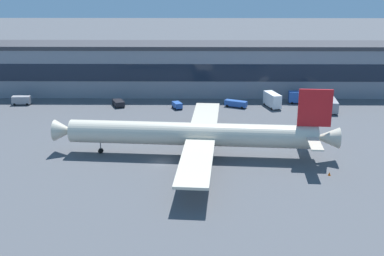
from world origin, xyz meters
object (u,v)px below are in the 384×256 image
at_px(airliner, 196,134).
at_px(pushback_tractor, 119,103).
at_px(catering_truck, 273,100).
at_px(baggage_tug, 177,105).
at_px(crew_van, 21,100).
at_px(stair_truck, 299,97).
at_px(fuel_truck, 331,105).
at_px(traffic_cone_0, 329,174).
at_px(belt_loader, 236,103).

height_order(airliner, pushback_tractor, airliner).
bearing_deg(airliner, catering_truck, 60.57).
relative_size(baggage_tug, catering_truck, 0.54).
bearing_deg(crew_van, stair_truck, 1.58).
bearing_deg(airliner, stair_truck, 55.06).
xyz_separation_m(fuel_truck, traffic_cone_0, (-11.77, -45.13, -1.52)).
relative_size(airliner, traffic_cone_0, 83.53).
xyz_separation_m(baggage_tug, fuel_truck, (43.04, -2.01, 0.80)).
height_order(pushback_tractor, stair_truck, stair_truck).
distance_m(pushback_tractor, traffic_cone_0, 69.13).
xyz_separation_m(airliner, stair_truck, (30.22, 43.26, -2.97)).
xyz_separation_m(airliner, traffic_cone_0, (25.85, -10.09, -4.58)).
relative_size(airliner, crew_van, 11.39).
bearing_deg(traffic_cone_0, belt_loader, 106.40).
height_order(crew_van, belt_loader, crew_van).
xyz_separation_m(crew_van, stair_truck, (81.56, 2.25, 0.52)).
xyz_separation_m(catering_truck, fuel_truck, (15.75, -3.73, -0.41)).
bearing_deg(fuel_truck, pushback_tractor, 175.93).
distance_m(belt_loader, catering_truck, 10.44).
bearing_deg(baggage_tug, crew_van, 175.08).
bearing_deg(catering_truck, pushback_tractor, 179.29).
xyz_separation_m(pushback_tractor, crew_van, (-28.84, 1.69, 0.41)).
xyz_separation_m(baggage_tug, catering_truck, (27.29, 1.72, 1.21)).
distance_m(catering_truck, traffic_cone_0, 49.06).
xyz_separation_m(pushback_tractor, baggage_tug, (17.08, -2.27, 0.04)).
xyz_separation_m(baggage_tug, crew_van, (-45.91, 3.96, 0.37)).
distance_m(airliner, fuel_truck, 51.50).
relative_size(pushback_tractor, catering_truck, 0.71).
height_order(baggage_tug, crew_van, crew_van).
relative_size(crew_van, fuel_truck, 0.62).
bearing_deg(pushback_tractor, stair_truck, 4.28).
xyz_separation_m(pushback_tractor, traffic_cone_0, (48.35, -49.41, -0.69)).
bearing_deg(catering_truck, stair_truck, 28.25).
bearing_deg(baggage_tug, stair_truck, 9.88).
distance_m(baggage_tug, crew_van, 46.08).
distance_m(catering_truck, fuel_truck, 16.19).
relative_size(catering_truck, stair_truck, 1.25).
xyz_separation_m(crew_van, belt_loader, (62.83, -2.31, -0.31)).
bearing_deg(crew_van, catering_truck, -1.75).
height_order(baggage_tug, stair_truck, stair_truck).
relative_size(crew_van, belt_loader, 0.80).
height_order(crew_van, fuel_truck, fuel_truck).
distance_m(belt_loader, traffic_cone_0, 50.87).
relative_size(pushback_tractor, traffic_cone_0, 7.50).
bearing_deg(fuel_truck, airliner, -137.03).
relative_size(airliner, pushback_tractor, 11.14).
distance_m(belt_loader, stair_truck, 19.29).
height_order(crew_van, catering_truck, catering_truck).
distance_m(pushback_tractor, crew_van, 28.89).
xyz_separation_m(baggage_tug, belt_loader, (16.92, 1.65, 0.07)).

